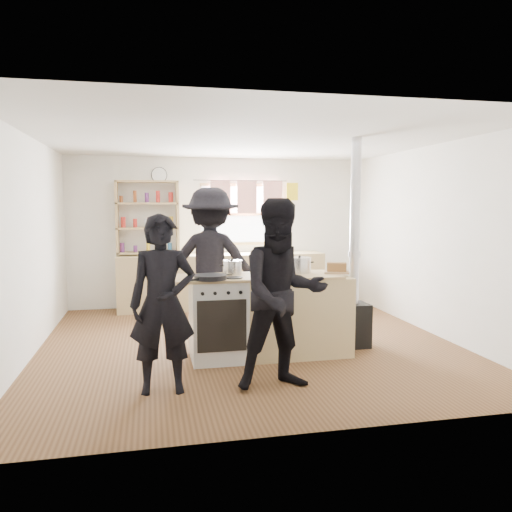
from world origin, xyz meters
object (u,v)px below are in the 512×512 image
person_near_left (163,304)px  person_near_right (283,294)px  cooking_island (270,315)px  roast_tray (268,271)px  thermos (274,244)px  bread_board (337,269)px  person_far (211,263)px  flue_heater (354,294)px  skillet_greens (210,277)px  stockpot_stove (232,267)px  stockpot_counter (299,265)px

person_near_left → person_near_right: bearing=-5.2°
cooking_island → roast_tray: size_ratio=5.11×
thermos → roast_tray: thermos is taller
bread_board → person_far: size_ratio=0.17×
cooking_island → flue_heater: flue_heater is taller
thermos → person_near_left: bearing=-118.3°
cooking_island → flue_heater: 1.11m
skillet_greens → person_near_right: size_ratio=0.27×
bread_board → flue_heater: bearing=32.0°
skillet_greens → roast_tray: roast_tray is taller
roast_tray → person_far: 1.14m
skillet_greens → flue_heater: 1.85m
person_far → person_near_left: bearing=81.8°
flue_heater → skillet_greens: bearing=-168.0°
skillet_greens → person_near_left: person_near_left is taller
stockpot_stove → stockpot_counter: bearing=-3.0°
cooking_island → person_near_right: size_ratio=1.11×
stockpot_stove → person_near_right: 1.18m
skillet_greens → bread_board: bread_board is taller
person_near_left → person_near_right: person_near_right is taller
skillet_greens → flue_heater: flue_heater is taller
person_near_left → roast_tray: bearing=37.2°
skillet_greens → stockpot_counter: 1.13m
bread_board → person_far: bearing=142.4°
roast_tray → flue_heater: (1.10, 0.17, -0.33)m
stockpot_stove → person_near_right: (0.29, -1.14, -0.12)m
thermos → person_far: size_ratio=0.16×
cooking_island → person_near_left: size_ratio=1.20×
roast_tray → stockpot_counter: 0.42m
stockpot_stove → bread_board: 1.20m
skillet_greens → person_far: (0.15, 1.22, 0.01)m
flue_heater → person_near_right: 1.69m
roast_tray → person_near_right: person_near_right is taller
cooking_island → flue_heater: (1.08, 0.17, 0.18)m
stockpot_stove → person_far: (-0.14, 0.86, -0.04)m
stockpot_counter → cooking_island: bearing=-162.8°
person_near_left → person_far: (0.67, 1.88, 0.15)m
thermos → person_near_left: 4.13m
thermos → person_near_right: size_ratio=0.17×
stockpot_counter → person_near_left: (-1.59, -0.97, -0.20)m
flue_heater → person_near_left: 2.52m
roast_tray → person_near_right: 0.99m
stockpot_counter → person_near_left: person_near_left is taller
thermos → person_far: 2.18m
cooking_island → person_near_left: person_near_left is taller
stockpot_stove → person_far: person_far is taller
thermos → cooking_island: 2.93m
bread_board → person_near_left: (-2.00, -0.85, -0.16)m
cooking_island → person_near_right: (-0.12, -0.98, 0.42)m
cooking_island → person_near_left: bearing=-144.8°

